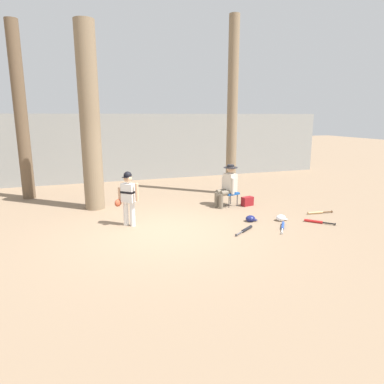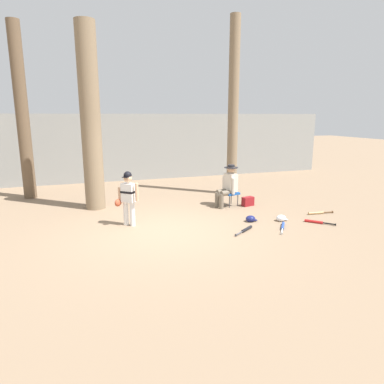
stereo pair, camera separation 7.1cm
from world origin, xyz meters
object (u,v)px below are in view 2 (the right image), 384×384
Objects in this scene: folding_stool at (230,194)px; bat_black_composite at (246,230)px; tree_near_player at (91,129)px; young_ballplayer at (128,195)px; tree_behind_spectator at (233,114)px; handbag_beside_stool at (248,201)px; seated_spectator at (228,185)px; bat_wood_tan at (318,213)px; bat_blue_youth at (283,227)px; batting_helmet_navy at (251,219)px; batting_helmet_white at (281,218)px; bat_red_barrel at (316,222)px; tree_far_left at (23,120)px.

folding_stool is 0.75× the size of bat_black_composite.
tree_near_player reaches higher than young_ballplayer.
tree_behind_spectator is 2.98m from handbag_beside_stool.
seated_spectator reaches higher than folding_stool.
tree_near_player is 6.48m from bat_wood_tan.
tree_behind_spectator reaches higher than bat_wood_tan.
folding_stool reaches higher than bat_black_composite.
batting_helmet_navy is (-0.47, 0.69, 0.04)m from bat_blue_youth.
folding_stool is at bearing 140.24° from bat_wood_tan.
seated_spectator is 4.14× the size of batting_helmet_white.
batting_helmet_navy is (-1.45, 0.63, 0.04)m from bat_red_barrel.
tree_near_player is at bearing -46.41° from tree_far_left.
seated_spectator is 2.53m from bat_wood_tan.
young_ballplayer reaches higher than bat_red_barrel.
batting_helmet_navy is (2.90, -0.68, -0.67)m from young_ballplayer.
bat_black_composite is at bearing -119.11° from handbag_beside_stool.
bat_red_barrel is (1.28, -2.18, -0.33)m from folding_stool.
seated_spectator is (2.97, 0.85, -0.10)m from young_ballplayer.
tree_near_player is 0.95× the size of tree_far_left.
bat_wood_tan is at bearing -31.33° from tree_far_left.
bat_wood_tan is (4.91, -0.66, -0.71)m from young_ballplayer.
handbag_beside_stool is 1.17× the size of batting_helmet_white.
bat_blue_youth is 1.70m from bat_wood_tan.
batting_helmet_navy is (-0.17, -1.55, -0.29)m from folding_stool.
tree_far_left is at bearing 148.67° from bat_wood_tan.
tree_far_left reaches higher than batting_helmet_white.
young_ballplayer is at bearing 172.30° from bat_wood_tan.
bat_red_barrel is (4.99, -3.19, -2.17)m from tree_near_player.
bat_red_barrel is (1.91, -0.03, -0.00)m from bat_black_composite.
handbag_beside_stool is (0.58, -0.13, -0.51)m from seated_spectator.
tree_far_left is 8.94m from bat_red_barrel.
tree_behind_spectator is 7.78× the size of bat_wood_tan.
young_ballplayer is at bearing -164.09° from seated_spectator.
bat_blue_youth is (-0.41, -3.70, -2.59)m from tree_behind_spectator.
tree_behind_spectator is at bearing 31.62° from young_ballplayer.
tree_near_player reaches higher than folding_stool.
tree_near_player is 2.46m from young_ballplayer.
batting_helmet_white is at bearing 18.58° from bat_black_composite.
batting_helmet_white is at bearing 60.68° from bat_blue_youth.
tree_far_left is 18.86× the size of batting_helmet_navy.
bat_black_composite is 2.20× the size of batting_helmet_white.
seated_spectator is (-0.81, -1.48, -1.98)m from tree_behind_spectator.
tree_near_player is at bearing 147.39° from bat_red_barrel.
bat_red_barrel is 1.59m from batting_helmet_navy.
bat_blue_youth is 0.83m from batting_helmet_navy.
tree_behind_spectator is 4.53m from bat_blue_youth.
batting_helmet_navy is (3.54, -2.56, -2.13)m from tree_near_player.
folding_stool is at bearing -28.15° from tree_far_left.
bat_red_barrel is 0.86m from bat_wood_tan.
bat_red_barrel is at bearing 3.17° from bat_blue_youth.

